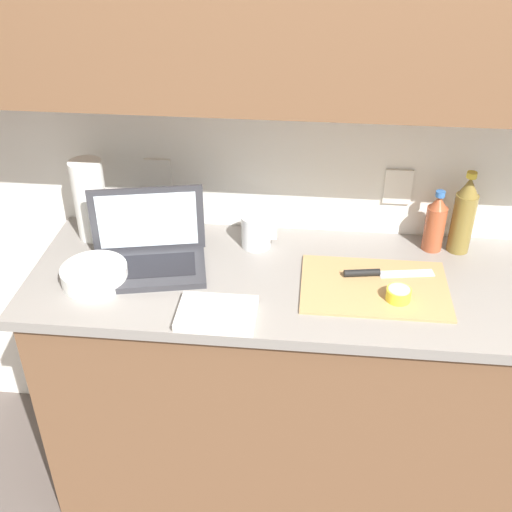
{
  "coord_description": "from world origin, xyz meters",
  "views": [
    {
      "loc": [
        -0.16,
        -1.61,
        2.03
      ],
      "look_at": [
        -0.33,
        -0.01,
        0.99
      ],
      "focal_mm": 45.0,
      "sensor_mm": 36.0,
      "label": 1
    }
  ],
  "objects_px": {
    "bottle_green_soda": "(464,216)",
    "paper_towel_roll": "(90,200)",
    "cutting_board": "(374,287)",
    "bowl_white": "(95,275)",
    "measuring_cup": "(256,231)",
    "laptop": "(149,249)",
    "knife": "(373,273)",
    "lemon_half_cut": "(399,294)",
    "bottle_oil_tall": "(435,223)"
  },
  "relations": [
    {
      "from": "measuring_cup",
      "to": "bowl_white",
      "type": "bearing_deg",
      "value": -151.22
    },
    {
      "from": "measuring_cup",
      "to": "knife",
      "type": "bearing_deg",
      "value": -21.6
    },
    {
      "from": "cutting_board",
      "to": "bottle_green_soda",
      "type": "height_order",
      "value": "bottle_green_soda"
    },
    {
      "from": "cutting_board",
      "to": "bottle_green_soda",
      "type": "xyz_separation_m",
      "value": [
        0.28,
        0.24,
        0.12
      ]
    },
    {
      "from": "measuring_cup",
      "to": "bowl_white",
      "type": "distance_m",
      "value": 0.53
    },
    {
      "from": "bottle_green_soda",
      "to": "bowl_white",
      "type": "xyz_separation_m",
      "value": [
        -1.12,
        -0.3,
        -0.1
      ]
    },
    {
      "from": "lemon_half_cut",
      "to": "measuring_cup",
      "type": "bearing_deg",
      "value": 148.92
    },
    {
      "from": "cutting_board",
      "to": "bowl_white",
      "type": "height_order",
      "value": "bowl_white"
    },
    {
      "from": "lemon_half_cut",
      "to": "paper_towel_roll",
      "type": "height_order",
      "value": "paper_towel_roll"
    },
    {
      "from": "knife",
      "to": "bottle_green_soda",
      "type": "relative_size",
      "value": 1.0
    },
    {
      "from": "bottle_green_soda",
      "to": "measuring_cup",
      "type": "xyz_separation_m",
      "value": [
        -0.66,
        -0.04,
        -0.07
      ]
    },
    {
      "from": "bottle_green_soda",
      "to": "cutting_board",
      "type": "bearing_deg",
      "value": -138.94
    },
    {
      "from": "lemon_half_cut",
      "to": "bottle_oil_tall",
      "type": "height_order",
      "value": "bottle_oil_tall"
    },
    {
      "from": "laptop",
      "to": "bottle_green_soda",
      "type": "distance_m",
      "value": 1.0
    },
    {
      "from": "knife",
      "to": "lemon_half_cut",
      "type": "xyz_separation_m",
      "value": [
        0.07,
        -0.12,
        0.01
      ]
    },
    {
      "from": "paper_towel_roll",
      "to": "lemon_half_cut",
      "type": "bearing_deg",
      "value": -15.42
    },
    {
      "from": "bottle_green_soda",
      "to": "bowl_white",
      "type": "distance_m",
      "value": 1.16
    },
    {
      "from": "measuring_cup",
      "to": "bowl_white",
      "type": "xyz_separation_m",
      "value": [
        -0.46,
        -0.26,
        -0.03
      ]
    },
    {
      "from": "lemon_half_cut",
      "to": "bottle_green_soda",
      "type": "xyz_separation_m",
      "value": [
        0.22,
        0.31,
        0.1
      ]
    },
    {
      "from": "cutting_board",
      "to": "knife",
      "type": "distance_m",
      "value": 0.06
    },
    {
      "from": "cutting_board",
      "to": "lemon_half_cut",
      "type": "relative_size",
      "value": 6.14
    },
    {
      "from": "laptop",
      "to": "lemon_half_cut",
      "type": "height_order",
      "value": "laptop"
    },
    {
      "from": "bowl_white",
      "to": "paper_towel_roll",
      "type": "height_order",
      "value": "paper_towel_roll"
    },
    {
      "from": "knife",
      "to": "paper_towel_roll",
      "type": "distance_m",
      "value": 0.94
    },
    {
      "from": "laptop",
      "to": "cutting_board",
      "type": "distance_m",
      "value": 0.7
    },
    {
      "from": "measuring_cup",
      "to": "paper_towel_roll",
      "type": "height_order",
      "value": "paper_towel_roll"
    },
    {
      "from": "bowl_white",
      "to": "lemon_half_cut",
      "type": "bearing_deg",
      "value": -0.6
    },
    {
      "from": "cutting_board",
      "to": "measuring_cup",
      "type": "relative_size",
      "value": 3.77
    },
    {
      "from": "laptop",
      "to": "paper_towel_roll",
      "type": "bearing_deg",
      "value": 134.06
    },
    {
      "from": "measuring_cup",
      "to": "paper_towel_roll",
      "type": "distance_m",
      "value": 0.55
    },
    {
      "from": "knife",
      "to": "bottle_oil_tall",
      "type": "xyz_separation_m",
      "value": [
        0.2,
        0.19,
        0.08
      ]
    },
    {
      "from": "lemon_half_cut",
      "to": "bottle_green_soda",
      "type": "distance_m",
      "value": 0.39
    },
    {
      "from": "bottle_oil_tall",
      "to": "measuring_cup",
      "type": "relative_size",
      "value": 1.8
    },
    {
      "from": "knife",
      "to": "paper_towel_roll",
      "type": "height_order",
      "value": "paper_towel_roll"
    },
    {
      "from": "bottle_green_soda",
      "to": "paper_towel_roll",
      "type": "distance_m",
      "value": 1.2
    },
    {
      "from": "laptop",
      "to": "bowl_white",
      "type": "bearing_deg",
      "value": -154.17
    },
    {
      "from": "laptop",
      "to": "lemon_half_cut",
      "type": "bearing_deg",
      "value": -21.16
    },
    {
      "from": "bottle_oil_tall",
      "to": "measuring_cup",
      "type": "xyz_separation_m",
      "value": [
        -0.57,
        -0.04,
        -0.04
      ]
    },
    {
      "from": "bottle_oil_tall",
      "to": "paper_towel_roll",
      "type": "height_order",
      "value": "paper_towel_roll"
    },
    {
      "from": "lemon_half_cut",
      "to": "bottle_oil_tall",
      "type": "xyz_separation_m",
      "value": [
        0.13,
        0.31,
        0.07
      ]
    },
    {
      "from": "bottle_oil_tall",
      "to": "bottle_green_soda",
      "type": "bearing_deg",
      "value": 0.0
    },
    {
      "from": "laptop",
      "to": "knife",
      "type": "relative_size",
      "value": 1.39
    },
    {
      "from": "laptop",
      "to": "cutting_board",
      "type": "height_order",
      "value": "laptop"
    },
    {
      "from": "knife",
      "to": "bowl_white",
      "type": "distance_m",
      "value": 0.85
    },
    {
      "from": "bottle_green_soda",
      "to": "measuring_cup",
      "type": "bearing_deg",
      "value": -176.47
    },
    {
      "from": "laptop",
      "to": "bottle_green_soda",
      "type": "bearing_deg",
      "value": -1.46
    },
    {
      "from": "knife",
      "to": "bottle_oil_tall",
      "type": "relative_size",
      "value": 1.33
    },
    {
      "from": "cutting_board",
      "to": "bowl_white",
      "type": "relative_size",
      "value": 2.2
    },
    {
      "from": "laptop",
      "to": "knife",
      "type": "distance_m",
      "value": 0.7
    },
    {
      "from": "bowl_white",
      "to": "laptop",
      "type": "bearing_deg",
      "value": 37.96
    }
  ]
}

